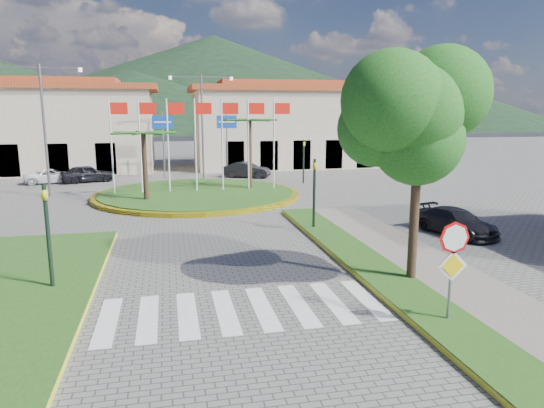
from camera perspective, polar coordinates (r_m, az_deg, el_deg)
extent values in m
plane|color=slate|center=(9.80, -0.01, -21.39)|extent=(160.00, 160.00, 0.00)
cube|color=gray|center=(13.74, 23.89, -12.16)|extent=(4.00, 28.00, 0.15)
cube|color=#254C15|center=(13.09, 19.53, -12.92)|extent=(1.60, 28.00, 0.18)
cube|color=silver|center=(13.30, -3.74, -12.30)|extent=(8.00, 3.00, 0.01)
cylinder|color=yellow|center=(30.58, -8.77, 1.11)|extent=(12.70, 12.70, 0.24)
cylinder|color=#254C15|center=(30.58, -8.77, 1.16)|extent=(12.00, 12.00, 0.30)
cylinder|color=black|center=(28.31, -14.71, 4.00)|extent=(0.28, 0.28, 4.05)
cylinder|color=black|center=(31.67, -2.64, 5.61)|extent=(0.28, 0.28, 4.68)
cylinder|color=silver|center=(30.85, -18.34, 6.16)|extent=(0.10, 0.10, 6.00)
cube|color=red|center=(30.72, -17.58, 10.68)|extent=(1.00, 0.03, 0.70)
cylinder|color=silver|center=(30.72, -15.24, 6.31)|extent=(0.10, 0.10, 6.00)
cube|color=red|center=(30.62, -14.42, 10.84)|extent=(1.00, 0.03, 0.70)
cylinder|color=silver|center=(30.68, -12.11, 6.45)|extent=(0.10, 0.10, 6.00)
cube|color=red|center=(30.61, -11.24, 10.97)|extent=(1.00, 0.03, 0.70)
cylinder|color=silver|center=(30.73, -8.98, 6.56)|extent=(0.10, 0.10, 6.00)
cube|color=red|center=(30.69, -8.07, 11.07)|extent=(1.00, 0.03, 0.70)
cylinder|color=silver|center=(30.87, -5.87, 6.66)|extent=(0.10, 0.10, 6.00)
cube|color=red|center=(30.86, -4.93, 11.13)|extent=(1.00, 0.03, 0.70)
cylinder|color=silver|center=(31.10, -2.80, 6.73)|extent=(0.10, 0.10, 6.00)
cube|color=red|center=(31.12, -1.82, 11.16)|extent=(1.00, 0.03, 0.70)
cylinder|color=silver|center=(31.42, 0.22, 6.78)|extent=(0.10, 0.10, 6.00)
cube|color=red|center=(31.46, 1.22, 11.16)|extent=(1.00, 0.03, 0.70)
cylinder|color=slate|center=(12.73, 20.25, -8.05)|extent=(0.07, 0.07, 2.50)
cylinder|color=red|center=(12.42, 20.67, -3.75)|extent=(0.80, 0.03, 0.80)
cube|color=yellow|center=(12.60, 20.49, -6.84)|extent=(0.78, 0.03, 0.78)
cylinder|color=black|center=(15.28, 16.41, -1.03)|extent=(0.28, 0.28, 4.40)
ellipsoid|color=#154B14|center=(14.98, 17.03, 10.27)|extent=(3.60, 3.60, 3.20)
cylinder|color=black|center=(15.44, -24.80, -3.77)|extent=(0.12, 0.12, 3.20)
imported|color=#C9C812|center=(15.23, -25.09, -0.12)|extent=(0.15, 0.18, 0.90)
cylinder|color=black|center=(21.36, 4.98, 1.03)|extent=(0.12, 0.12, 3.20)
imported|color=#C9C812|center=(21.22, 5.03, 3.69)|extent=(0.15, 0.18, 0.90)
cylinder|color=black|center=(35.65, 3.73, 4.99)|extent=(0.12, 0.12, 3.20)
imported|color=#C9C812|center=(35.57, 3.75, 6.59)|extent=(0.18, 0.15, 0.90)
cylinder|color=slate|center=(39.19, -12.65, 6.75)|extent=(0.12, 0.12, 5.20)
cube|color=#1141B9|center=(39.05, -12.76, 9.37)|extent=(1.60, 0.05, 1.00)
cylinder|color=slate|center=(39.48, -5.32, 6.99)|extent=(0.12, 0.12, 5.20)
cube|color=#1141B9|center=(39.34, -5.36, 9.60)|extent=(1.60, 0.05, 1.00)
cylinder|color=slate|center=(38.22, -8.19, 8.90)|extent=(0.16, 0.16, 8.00)
cube|color=slate|center=(38.22, -10.20, 14.54)|extent=(2.40, 0.08, 0.08)
cube|color=slate|center=(38.39, -6.50, 14.63)|extent=(2.40, 0.08, 0.08)
cylinder|color=slate|center=(32.93, -25.17, 7.70)|extent=(0.16, 0.16, 8.00)
cube|color=slate|center=(33.29, -27.78, 14.07)|extent=(2.40, 0.08, 0.08)
cube|color=slate|center=(32.77, -23.61, 14.48)|extent=(2.40, 0.08, 0.08)
cube|color=beige|center=(47.73, -27.34, 7.58)|extent=(22.00, 9.00, 7.00)
cube|color=#943B1C|center=(47.74, -27.74, 12.07)|extent=(23.32, 9.54, 0.50)
cube|color=#943B1C|center=(47.77, -27.79, 12.66)|extent=(16.50, 4.95, 0.60)
cube|color=beige|center=(47.61, 2.10, 8.76)|extent=(18.00, 9.00, 7.00)
cube|color=#943B1C|center=(47.62, 2.13, 13.28)|extent=(19.08, 9.54, 0.50)
cube|color=#943B1C|center=(47.64, 2.14, 13.88)|extent=(13.50, 4.95, 0.60)
cone|color=black|center=(169.22, -6.73, 14.09)|extent=(180.00, 180.00, 30.00)
cone|color=black|center=(160.13, 14.72, 11.86)|extent=(120.00, 120.00, 18.00)
cone|color=black|center=(138.38, -15.98, 11.59)|extent=(110.00, 110.00, 16.00)
imported|color=white|center=(39.29, -24.48, 3.00)|extent=(4.05, 2.45, 1.05)
imported|color=black|center=(38.82, -20.88, 3.36)|extent=(4.09, 2.70, 1.29)
imported|color=black|center=(38.88, -3.00, 4.02)|extent=(3.94, 2.69, 1.23)
imported|color=black|center=(22.26, 20.84, -1.97)|extent=(2.55, 4.16, 1.13)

